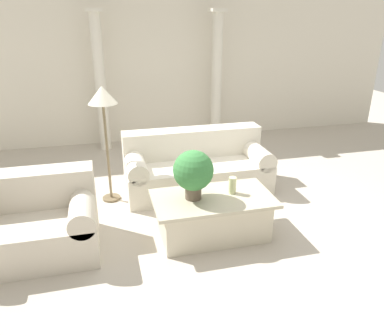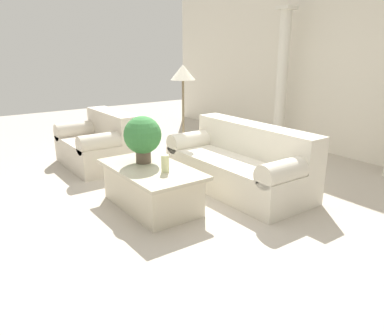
# 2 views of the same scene
# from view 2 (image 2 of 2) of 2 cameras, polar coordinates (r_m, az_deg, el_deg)

# --- Properties ---
(ground_plane) EXTENTS (16.00, 16.00, 0.00)m
(ground_plane) POSITION_cam_2_polar(r_m,az_deg,el_deg) (4.74, -0.60, -4.85)
(ground_plane) COLOR #BCB2A3
(wall_back) EXTENTS (10.00, 0.06, 3.20)m
(wall_back) POSITION_cam_2_polar(r_m,az_deg,el_deg) (6.91, 23.78, 14.49)
(wall_back) COLOR silver
(wall_back) RESTS_ON ground_plane
(sofa_long) EXTENTS (2.08, 0.93, 0.85)m
(sofa_long) POSITION_cam_2_polar(r_m,az_deg,el_deg) (5.08, 7.45, 0.71)
(sofa_long) COLOR beige
(sofa_long) RESTS_ON ground_plane
(loveseat) EXTENTS (1.34, 0.93, 0.85)m
(loveseat) POSITION_cam_2_polar(r_m,az_deg,el_deg) (6.24, -13.86, 3.64)
(loveseat) COLOR beige
(loveseat) RESTS_ON ground_plane
(coffee_table) EXTENTS (1.38, 0.77, 0.50)m
(coffee_table) POSITION_cam_2_polar(r_m,az_deg,el_deg) (4.49, -6.18, -2.85)
(coffee_table) COLOR beige
(coffee_table) RESTS_ON ground_plane
(potted_plant) EXTENTS (0.45, 0.45, 0.57)m
(potted_plant) POSITION_cam_2_polar(r_m,az_deg,el_deg) (4.52, -7.54, 4.84)
(potted_plant) COLOR brown
(potted_plant) RESTS_ON coffee_table
(pillar_candle) EXTENTS (0.09, 0.09, 0.20)m
(pillar_candle) POSITION_cam_2_polar(r_m,az_deg,el_deg) (4.19, -4.11, 0.67)
(pillar_candle) COLOR beige
(pillar_candle) RESTS_ON coffee_table
(floor_lamp) EXTENTS (0.38, 0.38, 1.59)m
(floor_lamp) POSITION_cam_2_polar(r_m,az_deg,el_deg) (5.82, -1.39, 13.26)
(floor_lamp) COLOR brown
(floor_lamp) RESTS_ON ground_plane
(column_left) EXTENTS (0.28, 0.28, 2.53)m
(column_left) POSITION_cam_2_polar(r_m,az_deg,el_deg) (7.29, 13.53, 13.14)
(column_left) COLOR silver
(column_left) RESTS_ON ground_plane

